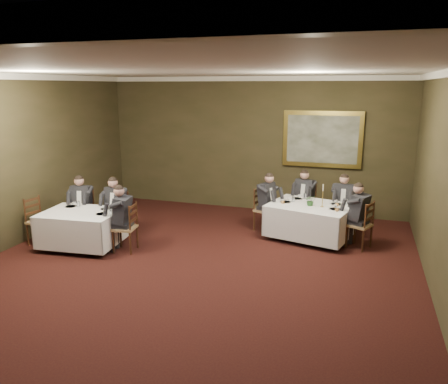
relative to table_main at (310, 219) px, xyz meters
The scene contains 26 objects.
ground 3.55m from the table_main, 120.65° to the right, with size 10.00×10.00×0.00m, color black.
ceiling 4.66m from the table_main, 120.65° to the right, with size 8.00×10.00×0.10m, color silver.
back_wall 2.96m from the table_main, 132.42° to the left, with size 8.00×0.10×3.50m, color #312D18.
crown_molding 4.62m from the table_main, 120.65° to the right, with size 8.00×10.00×0.12m.
table_main is the anchor object (origin of this frame).
table_second 4.82m from the table_main, 155.72° to the right, with size 1.65×1.32×0.67m.
chair_main_backleft 1.00m from the table_main, 104.06° to the left, with size 0.54×0.52×1.00m.
diner_main_backleft 0.98m from the table_main, 104.40° to the left, with size 0.51×0.57×1.35m.
chair_main_backright 1.00m from the table_main, 49.04° to the left, with size 0.45×0.43×1.00m.
diner_main_backright 0.98m from the table_main, 48.60° to the left, with size 0.43×0.49×1.35m.
chair_main_endleft 1.09m from the table_main, 166.43° to the left, with size 0.54×0.56×1.00m.
diner_main_endleft 1.07m from the table_main, 166.50° to the left, with size 0.59×0.54×1.35m.
chair_main_endright 1.09m from the table_main, 13.61° to the right, with size 0.56×0.57×1.00m.
diner_main_endright 1.07m from the table_main, 13.50° to the right, with size 0.60×0.56×1.35m.
chair_sec_backleft 5.04m from the table_main, 165.74° to the right, with size 0.53×0.51×1.00m.
diner_sec_backleft 5.04m from the table_main, 165.60° to the right, with size 0.51×0.56×1.35m.
chair_sec_backright 4.23m from the table_main, 164.06° to the right, with size 0.44×0.42×1.00m.
diner_sec_backright 4.23m from the table_main, 163.91° to the right, with size 0.42×0.48×1.35m.
chair_sec_endright 3.92m from the table_main, 151.20° to the right, with size 0.48×0.50×1.00m.
diner_sec_endright 3.93m from the table_main, 151.26° to the right, with size 0.53×0.46×1.35m.
chair_sec_endleft 5.75m from the table_main, 158.83° to the right, with size 0.48×0.50×1.00m.
centerpiece 0.44m from the table_main, 84.24° to the right, with size 0.22×0.19×0.25m, color #2D5926.
candlestick 0.57m from the table_main, 17.21° to the right, with size 0.07×0.07×0.50m.
place_setting_table_main 0.67m from the table_main, 122.75° to the left, with size 0.33×0.31×0.14m.
place_setting_table_second 5.08m from the table_main, 160.67° to the right, with size 0.33×0.31×0.14m.
painting 2.43m from the table_main, 90.00° to the left, with size 1.95×0.09×1.40m.
Camera 1 is at (2.82, -6.17, 3.25)m, focal length 35.00 mm.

